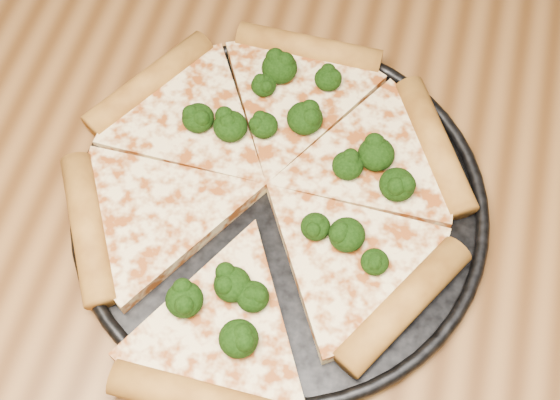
# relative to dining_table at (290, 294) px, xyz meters

# --- Properties ---
(dining_table) EXTENTS (1.20, 0.90, 0.75)m
(dining_table) POSITION_rel_dining_table_xyz_m (0.00, 0.00, 0.00)
(dining_table) COLOR brown
(dining_table) RESTS_ON ground
(pizza_pan) EXTENTS (0.37, 0.37, 0.02)m
(pizza_pan) POSITION_rel_dining_table_xyz_m (-0.02, 0.04, 0.10)
(pizza_pan) COLOR black
(pizza_pan) RESTS_ON dining_table
(pizza) EXTENTS (0.37, 0.38, 0.03)m
(pizza) POSITION_rel_dining_table_xyz_m (-0.04, 0.05, 0.11)
(pizza) COLOR #FFE19C
(pizza) RESTS_ON pizza_pan
(broccoli_florets) EXTENTS (0.22, 0.30, 0.03)m
(broccoli_florets) POSITION_rel_dining_table_xyz_m (-0.02, 0.06, 0.12)
(broccoli_florets) COLOR black
(broccoli_florets) RESTS_ON pizza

